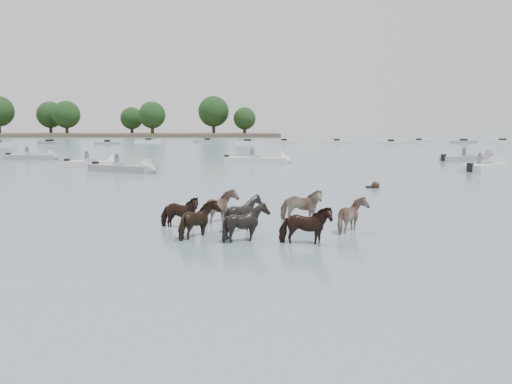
{
  "coord_description": "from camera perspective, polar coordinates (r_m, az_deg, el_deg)",
  "views": [
    {
      "loc": [
        2.53,
        -14.72,
        3.23
      ],
      "look_at": [
        2.59,
        2.35,
        1.1
      ],
      "focal_mm": 37.24,
      "sensor_mm": 36.0,
      "label": 1
    }
  ],
  "objects": [
    {
      "name": "motorboat_a",
      "position": [
        43.36,
        -16.35,
        2.86
      ],
      "size": [
        4.92,
        2.36,
        1.92
      ],
      "rotation": [
        0.0,
        0.0,
        -0.17
      ],
      "color": "silver",
      "rests_on": "ground"
    },
    {
      "name": "pony_herd",
      "position": [
        16.33,
        0.02,
        -2.66
      ],
      "size": [
        6.8,
        4.56,
        1.28
      ],
      "color": "black",
      "rests_on": "ground"
    },
    {
      "name": "swimming_pony",
      "position": [
        28.46,
        12.61,
        0.63
      ],
      "size": [
        0.72,
        0.44,
        0.44
      ],
      "color": "black",
      "rests_on": "ground"
    },
    {
      "name": "motorboat_e",
      "position": [
        53.48,
        22.52,
        3.35
      ],
      "size": [
        5.75,
        2.66,
        1.92
      ],
      "rotation": [
        0.0,
        0.0,
        0.2
      ],
      "color": "gray",
      "rests_on": "ground"
    },
    {
      "name": "motorboat_d",
      "position": [
        43.11,
        23.73,
        2.52
      ],
      "size": [
        5.0,
        4.95,
        1.92
      ],
      "rotation": [
        0.0,
        0.0,
        0.78
      ],
      "color": "silver",
      "rests_on": "ground"
    },
    {
      "name": "motorboat_c",
      "position": [
        46.87,
        1.02,
        3.44
      ],
      "size": [
        6.16,
        2.88,
        1.92
      ],
      "rotation": [
        0.0,
        0.0,
        -0.23
      ],
      "color": "silver",
      "rests_on": "ground"
    },
    {
      "name": "ground",
      "position": [
        15.28,
        -9.76,
        -5.19
      ],
      "size": [
        400.0,
        400.0,
        0.0
      ],
      "primitive_type": "plane",
      "color": "slate",
      "rests_on": "ground"
    },
    {
      "name": "shoreline",
      "position": [
        180.0,
        -24.06,
        5.63
      ],
      "size": [
        160.0,
        30.0,
        1.0
      ],
      "primitive_type": "cube",
      "color": "#4C4233",
      "rests_on": "ground"
    },
    {
      "name": "motorboat_b",
      "position": [
        38.34,
        -13.25,
        2.43
      ],
      "size": [
        5.73,
        4.07,
        1.92
      ],
      "rotation": [
        0.0,
        0.0,
        -0.49
      ],
      "color": "gray",
      "rests_on": "ground"
    },
    {
      "name": "distant_flotilla",
      "position": [
        98.06,
        -1.55,
        5.38
      ],
      "size": [
        107.27,
        19.13,
        0.93
      ],
      "color": "silver",
      "rests_on": "ground"
    },
    {
      "name": "treeline",
      "position": [
        179.53,
        -24.56,
        7.6
      ],
      "size": [
        144.62,
        21.97,
        12.51
      ],
      "color": "#382619",
      "rests_on": "ground"
    },
    {
      "name": "motorboat_f",
      "position": [
        55.23,
        -22.28,
        3.47
      ],
      "size": [
        5.4,
        2.1,
        1.92
      ],
      "rotation": [
        0.0,
        0.0,
        -0.1
      ],
      "color": "gray",
      "rests_on": "ground"
    }
  ]
}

